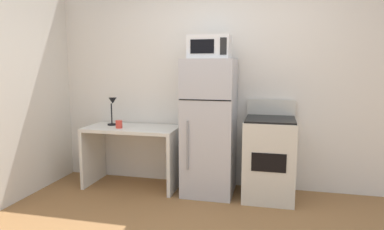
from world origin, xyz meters
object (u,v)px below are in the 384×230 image
(desk, at_px, (133,145))
(oven_range, at_px, (269,158))
(microwave, at_px, (210,47))
(refrigerator, at_px, (209,127))
(coffee_mug, at_px, (119,124))
(desk_lamp, at_px, (112,107))

(desk, bearing_deg, oven_range, -0.16)
(desk, relative_size, microwave, 2.48)
(refrigerator, height_order, oven_range, refrigerator)
(microwave, bearing_deg, oven_range, 1.38)
(coffee_mug, height_order, oven_range, oven_range)
(desk, distance_m, microwave, 1.53)
(desk_lamp, relative_size, coffee_mug, 3.72)
(desk_lamp, xyz_separation_m, oven_range, (1.94, -0.06, -0.52))
(desk_lamp, xyz_separation_m, coffee_mug, (0.16, -0.16, -0.19))
(desk_lamp, distance_m, microwave, 1.44)
(refrigerator, bearing_deg, desk_lamp, 177.65)
(microwave, height_order, oven_range, microwave)
(coffee_mug, relative_size, oven_range, 0.09)
(coffee_mug, xyz_separation_m, refrigerator, (1.09, 0.11, -0.01))
(refrigerator, height_order, microwave, microwave)
(desk, distance_m, desk_lamp, 0.55)
(desk_lamp, xyz_separation_m, refrigerator, (1.25, -0.05, -0.20))
(desk_lamp, height_order, coffee_mug, desk_lamp)
(desk_lamp, bearing_deg, desk, -10.29)
(refrigerator, bearing_deg, coffee_mug, -174.23)
(oven_range, bearing_deg, coffee_mug, -176.61)
(coffee_mug, bearing_deg, desk_lamp, 134.64)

